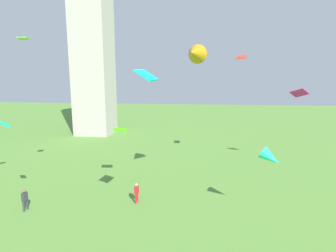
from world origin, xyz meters
name	(u,v)px	position (x,y,z in m)	size (l,w,h in m)	color
monument_obelisk	(91,8)	(-15.03, 49.14, 23.19)	(6.40, 6.40, 46.38)	#A8A399
person_1	(137,192)	(0.07, 21.22, 0.95)	(0.31, 0.52, 1.68)	red
person_2	(25,199)	(-8.22, 18.80, 0.97)	(0.29, 0.53, 1.72)	#2D3338
kite_flying_0	(242,57)	(9.42, 31.04, 12.60)	(1.29, 1.63, 0.63)	red
kite_flying_1	(120,130)	(-2.21, 24.35, 5.55)	(1.40, 1.18, 0.41)	#41C60C
kite_flying_2	(299,93)	(15.76, 31.44, 8.76)	(1.86, 1.79, 1.10)	#BD237E
kite_flying_3	(5,124)	(-8.96, 18.47, 6.87)	(0.99, 1.03, 0.54)	#0CE3AB
kite_flying_4	(23,38)	(-9.32, 21.82, 13.44)	(1.07, 1.27, 0.11)	#5AE012
kite_flying_5	(194,53)	(4.64, 21.84, 12.07)	(1.93, 2.45, 1.60)	#B97F0F
kite_flying_6	(271,158)	(10.00, 19.28, 4.83)	(1.86, 1.57, 1.47)	#1DE5AE
kite_flying_7	(147,75)	(2.27, 15.49, 10.29)	(1.12, 1.60, 0.69)	#0BD8D4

